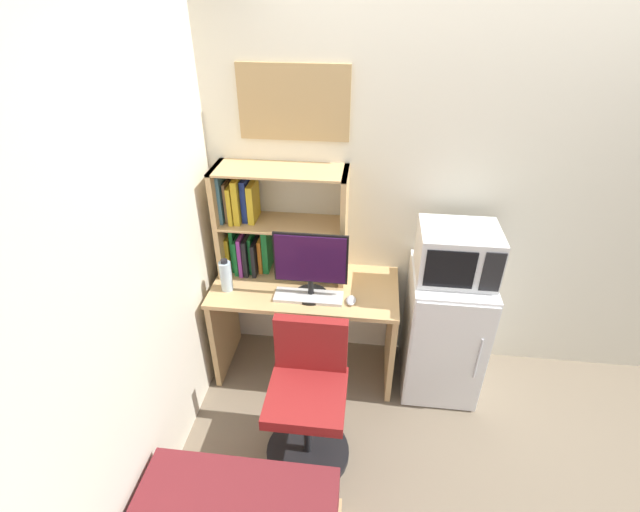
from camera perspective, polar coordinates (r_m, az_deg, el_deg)
The scene contains 12 objects.
wall_back at distance 3.07m, azimuth 24.87°, elevation 6.96°, with size 6.40×0.04×2.60m, color silver.
wall_left at distance 1.88m, azimuth -29.76°, elevation -10.84°, with size 0.04×4.40×2.60m, color silver.
desk at distance 3.09m, azimuth -1.79°, elevation -7.06°, with size 1.20×0.57×0.73m.
hutch_bookshelf at distance 2.95m, azimuth -7.27°, elevation 4.14°, with size 0.82×0.29×0.73m.
monitor at distance 2.73m, azimuth -1.19°, elevation -0.96°, with size 0.45×0.21×0.44m.
keyboard at distance 2.84m, azimuth -1.44°, elevation -5.11°, with size 0.42×0.14×0.02m, color silver.
computer_mouse at distance 2.81m, azimuth 3.91°, elevation -5.56°, with size 0.06×0.10×0.03m, color silver.
water_bottle at distance 2.92m, azimuth -11.70°, elevation -2.44°, with size 0.08×0.08×0.22m.
mini_fridge at distance 3.15m, azimuth 15.13°, elevation -9.00°, with size 0.48×0.57×0.88m.
microwave at distance 2.81m, azimuth 16.82°, elevation 0.35°, with size 0.46×0.38×0.31m.
desk_chair at distance 2.69m, azimuth -1.49°, elevation -17.75°, with size 0.49×0.49×0.88m.
wall_corkboard at distance 2.76m, azimuth -3.32°, elevation 18.61°, with size 0.65×0.02×0.43m, color tan.
Camera 1 is at (-0.57, -2.66, 2.45)m, focal length 25.54 mm.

